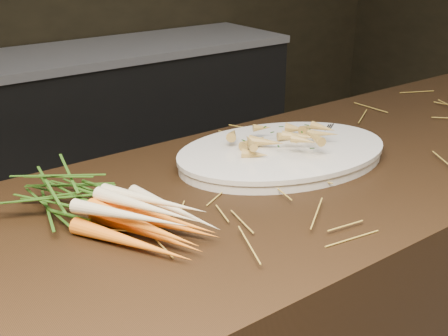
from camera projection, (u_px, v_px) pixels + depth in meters
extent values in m
cube|color=black|center=(344.00, 303.00, 1.56)|extent=(2.40, 0.70, 0.90)
cube|color=black|center=(128.00, 124.00, 3.14)|extent=(1.80, 0.60, 0.80)
cube|color=#99999E|center=(123.00, 49.00, 2.97)|extent=(1.82, 0.62, 0.04)
cone|color=orange|center=(131.00, 242.00, 0.96)|extent=(0.14, 0.24, 0.03)
cone|color=orange|center=(146.00, 232.00, 0.99)|extent=(0.12, 0.24, 0.03)
cone|color=orange|center=(159.00, 223.00, 1.02)|extent=(0.14, 0.23, 0.03)
cone|color=orange|center=(142.00, 225.00, 0.96)|extent=(0.11, 0.24, 0.03)
cone|color=orange|center=(156.00, 216.00, 0.99)|extent=(0.13, 0.24, 0.03)
cone|color=beige|center=(128.00, 215.00, 0.95)|extent=(0.14, 0.22, 0.04)
cone|color=beige|center=(146.00, 207.00, 0.98)|extent=(0.11, 0.23, 0.04)
cone|color=beige|center=(153.00, 200.00, 1.01)|extent=(0.12, 0.22, 0.04)
cone|color=beige|center=(174.00, 209.00, 1.02)|extent=(0.07, 0.23, 0.03)
ellipsoid|color=#3C711F|center=(58.00, 190.00, 1.08)|extent=(0.22, 0.25, 0.08)
cube|color=silver|center=(352.00, 141.00, 1.38)|extent=(0.17, 0.12, 0.00)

